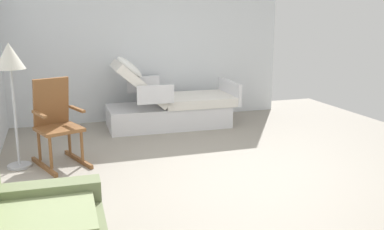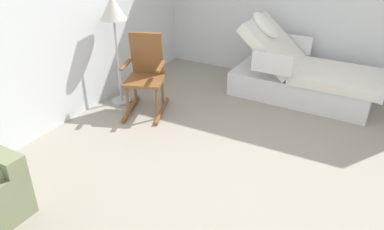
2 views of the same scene
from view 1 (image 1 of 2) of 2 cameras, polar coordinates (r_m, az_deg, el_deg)
ground_plane at (r=4.96m, az=2.06°, el=-8.06°), size 7.48×7.48×0.00m
side_wall at (r=7.57m, az=-5.93°, el=9.65°), size 0.10×4.82×2.70m
hospital_bed at (r=7.08m, az=-3.06°, el=1.05°), size 1.06×2.08×1.20m
rocking_chair at (r=5.48m, az=-17.37°, el=-1.08°), size 0.88×0.71×1.05m
floor_lamp at (r=5.39m, az=-22.78°, el=6.11°), size 0.34×0.34×1.48m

